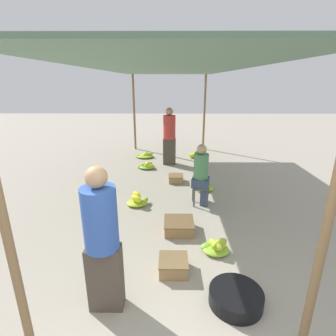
{
  "coord_description": "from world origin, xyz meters",
  "views": [
    {
      "loc": [
        0.04,
        -1.57,
        2.51
      ],
      "look_at": [
        0.0,
        3.09,
        0.96
      ],
      "focal_mm": 28.0,
      "sensor_mm": 36.0,
      "label": 1
    }
  ],
  "objects_px": {
    "banana_pile_left_1": "(147,166)",
    "banana_pile_right_2": "(196,155)",
    "vendor_seated": "(202,174)",
    "banana_pile_left_0": "(138,201)",
    "stool": "(200,190)",
    "shopper_walking_mid": "(169,136)",
    "basin_black": "(236,297)",
    "crate_near": "(179,226)",
    "banana_pile_right_0": "(216,247)",
    "crate_far": "(173,265)",
    "banana_pile_left_2": "(145,156)",
    "crate_mid": "(176,178)",
    "vendor_foreground": "(102,240)",
    "banana_pile_right_1": "(204,187)"
  },
  "relations": [
    {
      "from": "vendor_seated",
      "to": "crate_near",
      "type": "relative_size",
      "value": 2.56
    },
    {
      "from": "banana_pile_left_0",
      "to": "crate_far",
      "type": "distance_m",
      "value": 2.17
    },
    {
      "from": "basin_black",
      "to": "banana_pile_left_0",
      "type": "relative_size",
      "value": 1.32
    },
    {
      "from": "shopper_walking_mid",
      "to": "stool",
      "type": "bearing_deg",
      "value": -76.94
    },
    {
      "from": "banana_pile_right_2",
      "to": "shopper_walking_mid",
      "type": "xyz_separation_m",
      "value": [
        -0.91,
        -0.74,
        0.84
      ]
    },
    {
      "from": "basin_black",
      "to": "crate_near",
      "type": "relative_size",
      "value": 1.24
    },
    {
      "from": "stool",
      "to": "shopper_walking_mid",
      "type": "height_order",
      "value": "shopper_walking_mid"
    },
    {
      "from": "basin_black",
      "to": "banana_pile_right_2",
      "type": "bearing_deg",
      "value": 89.03
    },
    {
      "from": "banana_pile_left_0",
      "to": "crate_near",
      "type": "relative_size",
      "value": 0.94
    },
    {
      "from": "vendor_seated",
      "to": "crate_near",
      "type": "height_order",
      "value": "vendor_seated"
    },
    {
      "from": "banana_pile_left_2",
      "to": "banana_pile_right_0",
      "type": "height_order",
      "value": "banana_pile_right_0"
    },
    {
      "from": "banana_pile_left_1",
      "to": "banana_pile_right_0",
      "type": "xyz_separation_m",
      "value": [
        1.41,
        -4.07,
        0.01
      ]
    },
    {
      "from": "banana_pile_right_0",
      "to": "shopper_walking_mid",
      "type": "distance_m",
      "value": 4.67
    },
    {
      "from": "banana_pile_left_1",
      "to": "banana_pile_left_0",
      "type": "bearing_deg",
      "value": -89.6
    },
    {
      "from": "banana_pile_right_1",
      "to": "vendor_seated",
      "type": "bearing_deg",
      "value": -103.2
    },
    {
      "from": "banana_pile_left_0",
      "to": "crate_mid",
      "type": "xyz_separation_m",
      "value": [
        0.84,
        1.37,
        -0.01
      ]
    },
    {
      "from": "banana_pile_left_2",
      "to": "banana_pile_right_2",
      "type": "bearing_deg",
      "value": 0.08
    },
    {
      "from": "basin_black",
      "to": "crate_mid",
      "type": "relative_size",
      "value": 1.69
    },
    {
      "from": "vendor_seated",
      "to": "crate_mid",
      "type": "height_order",
      "value": "vendor_seated"
    },
    {
      "from": "crate_near",
      "to": "banana_pile_right_2",
      "type": "bearing_deg",
      "value": 81.13
    },
    {
      "from": "shopper_walking_mid",
      "to": "banana_pile_right_2",
      "type": "bearing_deg",
      "value": 38.89
    },
    {
      "from": "banana_pile_left_0",
      "to": "banana_pile_left_2",
      "type": "xyz_separation_m",
      "value": [
        -0.19,
        3.67,
        -0.03
      ]
    },
    {
      "from": "stool",
      "to": "banana_pile_left_1",
      "type": "relative_size",
      "value": 0.73
    },
    {
      "from": "stool",
      "to": "vendor_seated",
      "type": "relative_size",
      "value": 0.32
    },
    {
      "from": "stool",
      "to": "crate_mid",
      "type": "xyz_separation_m",
      "value": [
        -0.49,
        1.29,
        -0.24
      ]
    },
    {
      "from": "vendor_foreground",
      "to": "banana_pile_left_1",
      "type": "relative_size",
      "value": 3.05
    },
    {
      "from": "banana_pile_right_1",
      "to": "crate_mid",
      "type": "xyz_separation_m",
      "value": [
        -0.68,
        0.54,
        0.02
      ]
    },
    {
      "from": "stool",
      "to": "shopper_walking_mid",
      "type": "bearing_deg",
      "value": 103.06
    },
    {
      "from": "vendor_seated",
      "to": "banana_pile_left_2",
      "type": "relative_size",
      "value": 1.96
    },
    {
      "from": "banana_pile_left_1",
      "to": "crate_far",
      "type": "distance_m",
      "value": 4.57
    },
    {
      "from": "basin_black",
      "to": "banana_pile_right_2",
      "type": "height_order",
      "value": "banana_pile_right_2"
    },
    {
      "from": "banana_pile_left_0",
      "to": "shopper_walking_mid",
      "type": "height_order",
      "value": "shopper_walking_mid"
    },
    {
      "from": "banana_pile_right_1",
      "to": "banana_pile_left_2",
      "type": "bearing_deg",
      "value": 121.0
    },
    {
      "from": "vendor_foreground",
      "to": "banana_pile_right_0",
      "type": "xyz_separation_m",
      "value": [
        1.43,
        1.02,
        -0.8
      ]
    },
    {
      "from": "banana_pile_right_0",
      "to": "crate_far",
      "type": "bearing_deg",
      "value": -146.37
    },
    {
      "from": "banana_pile_left_0",
      "to": "crate_mid",
      "type": "bearing_deg",
      "value": 58.54
    },
    {
      "from": "vendor_seated",
      "to": "crate_mid",
      "type": "bearing_deg",
      "value": 111.48
    },
    {
      "from": "vendor_foreground",
      "to": "banana_pile_left_1",
      "type": "xyz_separation_m",
      "value": [
        0.02,
        5.09,
        -0.81
      ]
    },
    {
      "from": "vendor_foreground",
      "to": "banana_pile_right_1",
      "type": "height_order",
      "value": "vendor_foreground"
    },
    {
      "from": "banana_pile_left_2",
      "to": "shopper_walking_mid",
      "type": "distance_m",
      "value": 1.41
    },
    {
      "from": "crate_near",
      "to": "shopper_walking_mid",
      "type": "distance_m",
      "value": 4.03
    },
    {
      "from": "banana_pile_left_1",
      "to": "banana_pile_right_2",
      "type": "relative_size",
      "value": 0.99
    },
    {
      "from": "crate_mid",
      "to": "banana_pile_left_2",
      "type": "bearing_deg",
      "value": 114.06
    },
    {
      "from": "stool",
      "to": "crate_near",
      "type": "distance_m",
      "value": 1.21
    },
    {
      "from": "vendor_seated",
      "to": "banana_pile_right_2",
      "type": "height_order",
      "value": "vendor_seated"
    },
    {
      "from": "vendor_foreground",
      "to": "vendor_seated",
      "type": "bearing_deg",
      "value": 62.9
    },
    {
      "from": "crate_mid",
      "to": "banana_pile_left_0",
      "type": "bearing_deg",
      "value": -121.46
    },
    {
      "from": "basin_black",
      "to": "crate_near",
      "type": "height_order",
      "value": "crate_near"
    },
    {
      "from": "basin_black",
      "to": "banana_pile_left_2",
      "type": "distance_m",
      "value": 6.47
    },
    {
      "from": "vendor_seated",
      "to": "banana_pile_left_0",
      "type": "distance_m",
      "value": 1.47
    }
  ]
}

